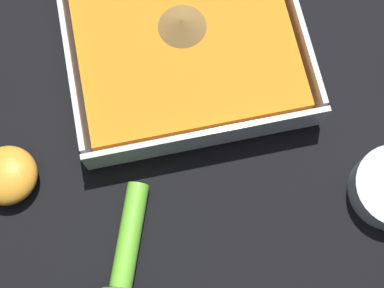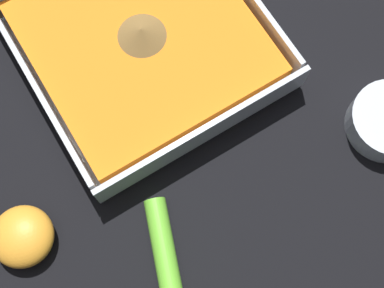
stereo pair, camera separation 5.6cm
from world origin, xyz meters
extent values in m
plane|color=black|center=(0.00, 0.00, 0.00)|extent=(4.00, 4.00, 0.00)
cube|color=silver|center=(0.01, 0.00, 0.00)|extent=(0.26, 0.26, 0.01)
cube|color=silver|center=(0.01, -0.13, 0.03)|extent=(0.26, 0.01, 0.04)
cube|color=silver|center=(0.14, 0.00, 0.03)|extent=(0.01, 0.25, 0.04)
cube|color=silver|center=(-0.12, 0.00, 0.03)|extent=(0.01, 0.25, 0.04)
cube|color=orange|center=(0.01, 0.00, 0.02)|extent=(0.24, 0.24, 0.03)
cone|color=brown|center=(0.01, 0.00, 0.04)|extent=(0.05, 0.05, 0.01)
cylinder|color=#6BC633|center=(-0.09, -0.21, 0.01)|extent=(0.06, 0.11, 0.02)
ellipsoid|color=orange|center=(-0.20, -0.12, 0.02)|extent=(0.06, 0.06, 0.04)
camera|label=1|loc=(-0.04, -0.29, 0.56)|focal=50.00mm
camera|label=2|loc=(-0.09, -0.27, 0.56)|focal=50.00mm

